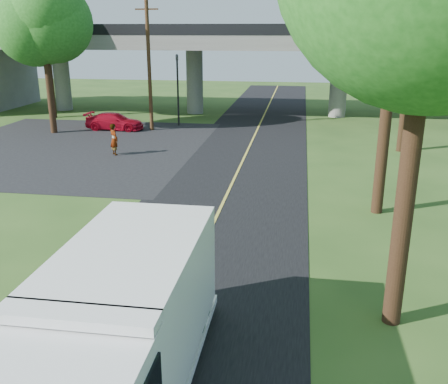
% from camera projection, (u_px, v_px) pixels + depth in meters
% --- Properties ---
extents(ground, '(120.00, 120.00, 0.00)m').
position_uv_depth(ground, '(166.00, 325.00, 12.29)').
color(ground, '#2C4C1B').
rests_on(ground, ground).
extents(road, '(7.00, 90.00, 0.02)m').
position_uv_depth(road, '(226.00, 196.00, 21.68)').
color(road, black).
rests_on(road, ground).
extents(parking_lot, '(16.00, 18.00, 0.01)m').
position_uv_depth(parking_lot, '(69.00, 147.00, 30.78)').
color(parking_lot, black).
rests_on(parking_lot, ground).
extents(lane_line, '(0.12, 90.00, 0.01)m').
position_uv_depth(lane_line, '(226.00, 196.00, 21.67)').
color(lane_line, gold).
rests_on(lane_line, road).
extents(overpass, '(54.00, 10.00, 7.30)m').
position_uv_depth(overpass, '(266.00, 59.00, 40.93)').
color(overpass, slate).
rests_on(overpass, ground).
extents(traffic_signal, '(0.18, 0.22, 5.20)m').
position_uv_depth(traffic_signal, '(178.00, 82.00, 36.58)').
color(traffic_signal, black).
rests_on(traffic_signal, ground).
extents(utility_pole, '(1.60, 0.26, 9.00)m').
position_uv_depth(utility_pole, '(149.00, 65.00, 34.49)').
color(utility_pole, '#472D19').
rests_on(utility_pole, ground).
extents(tree_right_far, '(5.77, 5.67, 10.99)m').
position_uv_depth(tree_right_far, '(421.00, 2.00, 27.01)').
color(tree_right_far, '#382314').
rests_on(tree_right_far, ground).
extents(tree_left_lot, '(5.60, 5.50, 10.50)m').
position_uv_depth(tree_left_lot, '(43.00, 13.00, 32.33)').
color(tree_left_lot, '#382314').
rests_on(tree_left_lot, ground).
extents(tree_left_far, '(5.26, 5.16, 9.89)m').
position_uv_depth(tree_left_far, '(46.00, 22.00, 38.54)').
color(tree_left_far, '#382314').
rests_on(tree_left_far, ground).
extents(step_van, '(2.63, 7.01, 2.94)m').
position_uv_depth(step_van, '(120.00, 327.00, 9.38)').
color(step_van, white).
rests_on(step_van, ground).
extents(red_sedan, '(4.22, 1.81, 1.21)m').
position_uv_depth(red_sedan, '(115.00, 121.00, 35.88)').
color(red_sedan, '#AD0A1D').
rests_on(red_sedan, ground).
extents(pedestrian, '(0.78, 0.78, 1.82)m').
position_uv_depth(pedestrian, '(114.00, 139.00, 28.54)').
color(pedestrian, gray).
rests_on(pedestrian, ground).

